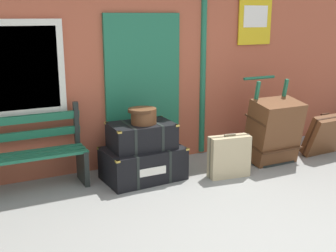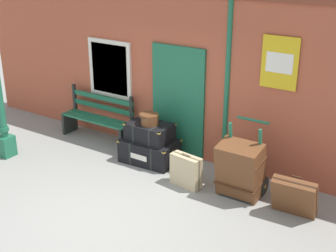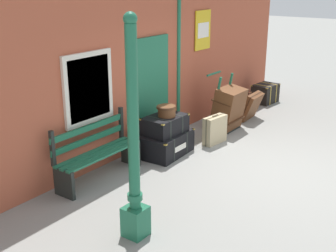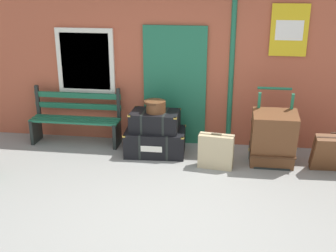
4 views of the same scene
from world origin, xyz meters
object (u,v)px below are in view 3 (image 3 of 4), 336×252
(round_hatbox, at_px, (167,110))
(large_brown_trunk, at_px, (228,109))
(steamer_trunk_middle, at_px, (165,125))
(corner_trunk, at_px, (265,93))
(suitcase_caramel, at_px, (215,130))
(steamer_trunk_base, at_px, (166,144))
(porters_trolley, at_px, (221,116))
(platform_bench, at_px, (97,153))
(suitcase_tan, at_px, (251,106))
(lamp_post, at_px, (134,160))

(round_hatbox, xyz_separation_m, large_brown_trunk, (1.91, -0.24, -0.38))
(steamer_trunk_middle, distance_m, corner_trunk, 4.46)
(round_hatbox, bearing_deg, suitcase_caramel, -22.58)
(round_hatbox, height_order, large_brown_trunk, large_brown_trunk)
(round_hatbox, relative_size, suitcase_caramel, 0.61)
(large_brown_trunk, bearing_deg, suitcase_caramel, -168.23)
(steamer_trunk_base, bearing_deg, porters_trolley, -2.18)
(platform_bench, bearing_deg, corner_trunk, -2.71)
(suitcase_tan, bearing_deg, steamer_trunk_base, 173.22)
(large_brown_trunk, xyz_separation_m, suitcase_caramel, (-0.88, -0.18, -0.19))
(lamp_post, height_order, corner_trunk, lamp_post)
(porters_trolley, bearing_deg, steamer_trunk_middle, 177.11)
(lamp_post, height_order, porters_trolley, lamp_post)
(platform_bench, relative_size, suitcase_tan, 2.39)
(steamer_trunk_base, height_order, large_brown_trunk, large_brown_trunk)
(suitcase_tan, bearing_deg, round_hatbox, 173.23)
(porters_trolley, distance_m, corner_trunk, 2.52)
(lamp_post, distance_m, platform_bench, 1.94)
(lamp_post, bearing_deg, steamer_trunk_base, 27.98)
(round_hatbox, relative_size, porters_trolley, 0.30)
(platform_bench, distance_m, suitcase_tan, 4.39)
(lamp_post, height_order, steamer_trunk_base, lamp_post)
(platform_bench, xyz_separation_m, suitcase_tan, (4.34, -0.64, -0.12))
(platform_bench, relative_size, round_hatbox, 4.42)
(steamer_trunk_middle, relative_size, corner_trunk, 1.12)
(lamp_post, distance_m, steamer_trunk_middle, 2.80)
(large_brown_trunk, height_order, corner_trunk, large_brown_trunk)
(lamp_post, bearing_deg, platform_bench, 59.49)
(porters_trolley, distance_m, large_brown_trunk, 0.26)
(round_hatbox, height_order, porters_trolley, porters_trolley)
(lamp_post, bearing_deg, round_hatbox, 27.83)
(steamer_trunk_base, distance_m, suitcase_tan, 2.87)
(porters_trolley, xyz_separation_m, large_brown_trunk, (0.00, -0.17, 0.20))
(platform_bench, height_order, corner_trunk, platform_bench)
(suitcase_caramel, bearing_deg, porters_trolley, 21.99)
(lamp_post, distance_m, large_brown_trunk, 4.51)
(platform_bench, bearing_deg, large_brown_trunk, -9.06)
(suitcase_caramel, bearing_deg, corner_trunk, 7.52)
(platform_bench, xyz_separation_m, steamer_trunk_middle, (1.49, -0.27, 0.14))
(lamp_post, distance_m, steamer_trunk_base, 2.87)
(platform_bench, relative_size, corner_trunk, 2.18)
(platform_bench, height_order, suitcase_caramel, platform_bench)
(lamp_post, relative_size, steamer_trunk_base, 2.67)
(corner_trunk, bearing_deg, round_hatbox, -179.74)
(platform_bench, height_order, round_hatbox, platform_bench)
(lamp_post, height_order, platform_bench, lamp_post)
(lamp_post, xyz_separation_m, steamer_trunk_base, (2.43, 1.29, -0.84))
(porters_trolley, bearing_deg, lamp_post, -164.39)
(platform_bench, relative_size, porters_trolley, 1.33)
(large_brown_trunk, bearing_deg, steamer_trunk_base, 172.72)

